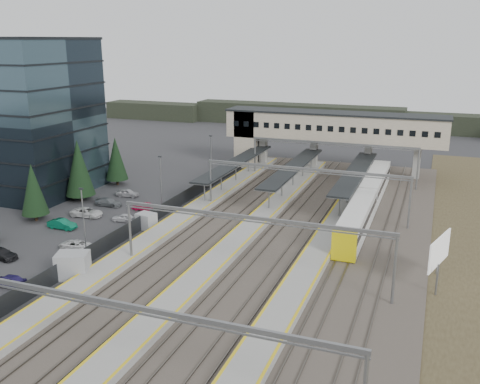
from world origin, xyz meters
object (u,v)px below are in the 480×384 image
at_px(office_building, 10,116).
at_px(relay_cabin_near, 73,265).
at_px(footbridge, 319,129).
at_px(relay_cabin_far, 146,221).
at_px(train, 367,201).
at_px(billboard, 439,252).

bearing_deg(office_building, relay_cabin_near, -39.91).
xyz_separation_m(relay_cabin_near, footbridge, (13.44, 55.31, 6.58)).
relative_size(office_building, relay_cabin_far, 9.40).
bearing_deg(train, footbridge, 117.95).
height_order(office_building, train, office_building).
bearing_deg(relay_cabin_near, relay_cabin_far, 91.70).
bearing_deg(billboard, relay_cabin_near, -162.15).
bearing_deg(train, relay_cabin_far, -148.05).
bearing_deg(footbridge, relay_cabin_far, -109.38).
height_order(relay_cabin_far, footbridge, footbridge).
relative_size(relay_cabin_near, relay_cabin_far, 1.49).
relative_size(office_building, billboard, 4.12).
xyz_separation_m(office_building, billboard, (65.79, -13.87, -8.68)).
bearing_deg(relay_cabin_near, billboard, 17.85).
xyz_separation_m(relay_cabin_near, billboard, (35.53, 11.44, 2.16)).
height_order(relay_cabin_near, relay_cabin_far, relay_cabin_near).
height_order(relay_cabin_far, billboard, billboard).
distance_m(relay_cabin_far, footbridge, 42.46).
relative_size(relay_cabin_near, footbridge, 0.10).
relative_size(train, billboard, 6.45).
distance_m(relay_cabin_near, relay_cabin_far, 15.80).
bearing_deg(train, office_building, -173.06).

